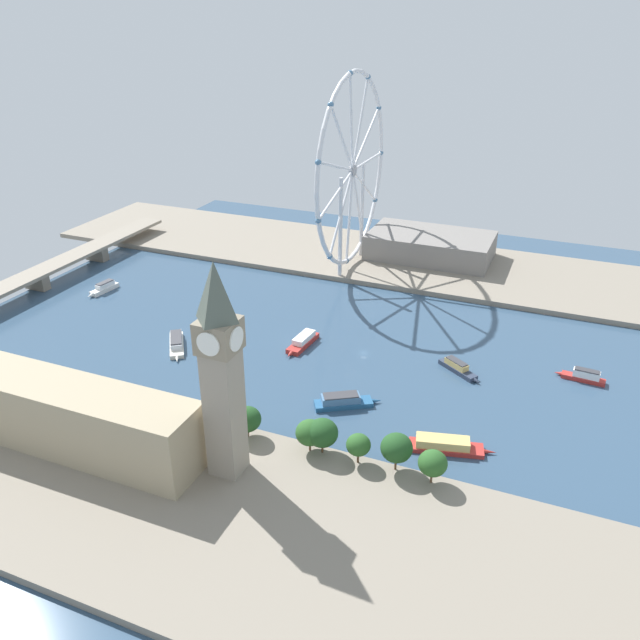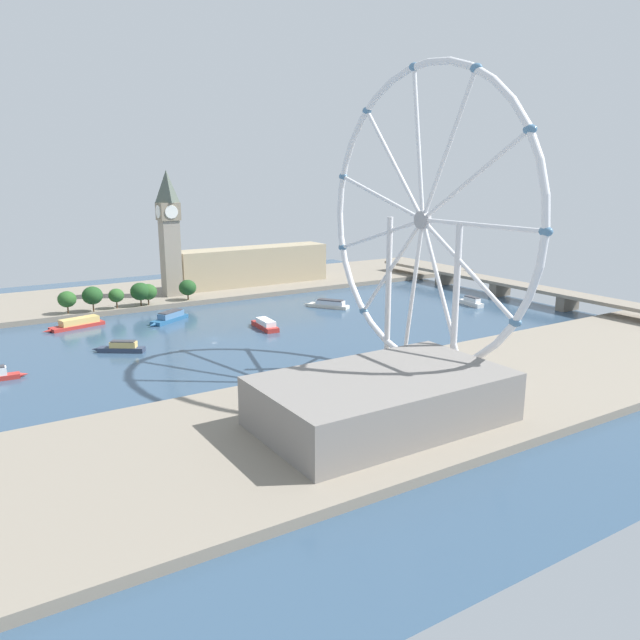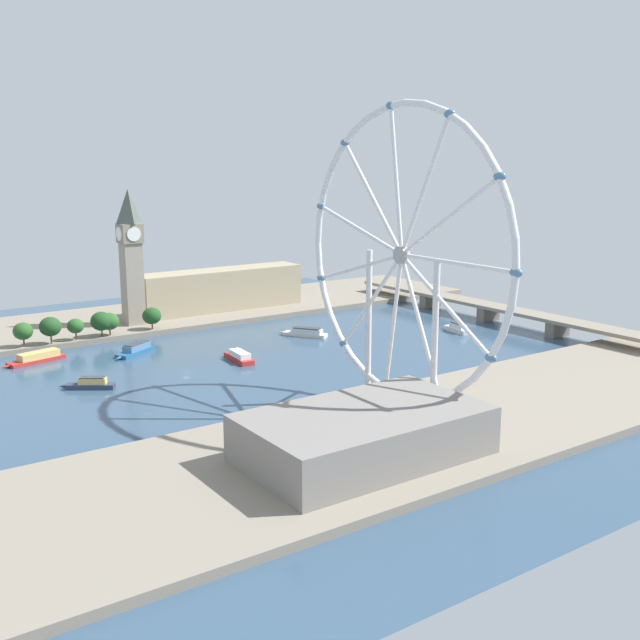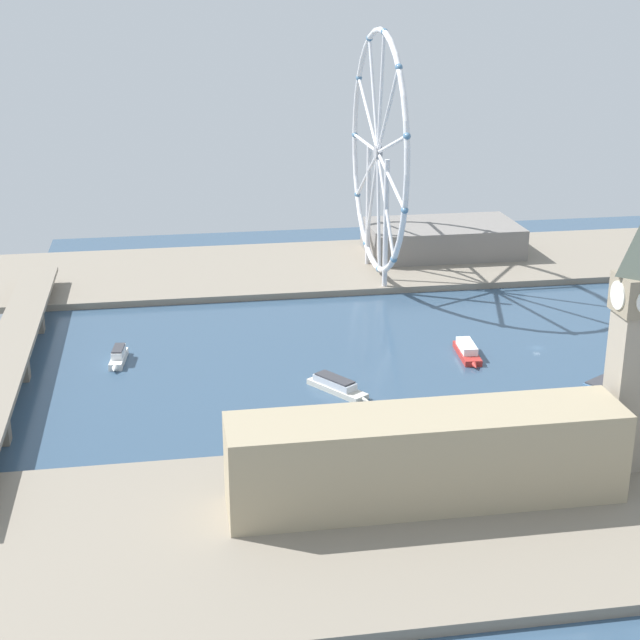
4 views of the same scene
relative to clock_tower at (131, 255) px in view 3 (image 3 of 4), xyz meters
The scene contains 15 objects.
ground_plane 113.34m from the clock_tower, ahead, with size 416.81×416.81×0.00m, color #334C66.
riverbank_left 49.21m from the clock_tower, 143.36° to the right, with size 90.00×520.00×3.00m, color gray.
riverbank_right 231.23m from the clock_tower, ahead, with size 90.00×520.00×3.00m, color gray.
clock_tower is the anchor object (origin of this frame).
parliament_block 69.46m from the clock_tower, 99.30° to the left, with size 22.00×109.54×26.08m, color tan.
tree_row_embankment 51.50m from the clock_tower, 57.95° to the right, with size 13.93×81.23×14.45m.
ferris_wheel 207.63m from the clock_tower, ahead, with size 114.64×3.20×116.66m.
riverside_hall 240.49m from the clock_tower, ahead, with size 45.60×78.46×15.73m, color gray.
river_bridge 218.82m from the clock_tower, 61.38° to the left, with size 228.81×15.93×10.49m.
tour_boat_0 126.69m from the clock_tower, 30.35° to the right, with size 16.69×22.13×5.35m.
tour_boat_1 194.07m from the clock_tower, 52.58° to the left, with size 22.18×7.08×5.68m.
tour_boat_2 90.88m from the clock_tower, 56.83° to the right, with size 14.23×32.80×5.11m.
tour_boat_3 108.87m from the clock_tower, ahead, with size 27.02×8.45×5.16m.
tour_boat_4 111.53m from the clock_tower, 44.35° to the left, with size 26.65×20.27×5.13m.
tour_boat_6 73.78m from the clock_tower, 20.80° to the right, with size 18.69×26.57×5.67m.
Camera 3 is at (315.42, -142.48, 98.08)m, focal length 42.13 mm.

